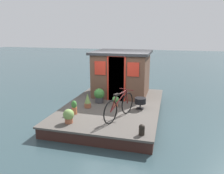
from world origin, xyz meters
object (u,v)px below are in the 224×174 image
potted_plant_fern (116,101)px  potted_plant_rosemary (88,101)px  houseboat_cabin (122,73)px  mooring_bollard (142,129)px  potted_plant_mint (69,116)px  charcoal_grill (140,101)px  bicycle (119,106)px  potted_plant_lavender (99,95)px  potted_plant_thyme (74,107)px

potted_plant_fern → potted_plant_rosemary: bearing=112.2°
houseboat_cabin → mooring_bollard: houseboat_cabin is taller
potted_plant_mint → mooring_bollard: potted_plant_mint is taller
potted_plant_mint → charcoal_grill: (1.76, -1.86, 0.05)m
bicycle → potted_plant_rosemary: 1.48m
charcoal_grill → potted_plant_lavender: bearing=79.9°
potted_plant_fern → charcoal_grill: size_ratio=0.95×
bicycle → mooring_bollard: 1.28m
bicycle → potted_plant_mint: size_ratio=3.81×
potted_plant_rosemary → potted_plant_fern: bearing=-67.8°
houseboat_cabin → potted_plant_thyme: bearing=160.4°
houseboat_cabin → potted_plant_mint: houseboat_cabin is taller
bicycle → potted_plant_rosemary: bicycle is taller
charcoal_grill → mooring_bollard: size_ratio=1.35×
houseboat_cabin → potted_plant_rosemary: 2.27m
potted_plant_mint → charcoal_grill: 2.56m
potted_plant_rosemary → charcoal_grill: potted_plant_rosemary is taller
potted_plant_thyme → potted_plant_lavender: potted_plant_lavender is taller
houseboat_cabin → potted_plant_rosemary: (-2.02, 0.78, -0.68)m
houseboat_cabin → potted_plant_lavender: (-1.39, 0.56, -0.63)m
potted_plant_mint → mooring_bollard: 2.18m
potted_plant_fern → potted_plant_rosemary: potted_plant_rosemary is taller
potted_plant_lavender → potted_plant_mint: size_ratio=1.29×
potted_plant_lavender → mooring_bollard: 2.95m
bicycle → potted_plant_rosemary: bearing=62.5°
bicycle → charcoal_grill: size_ratio=4.10×
potted_plant_thyme → mooring_bollard: (-0.92, -2.31, -0.08)m
potted_plant_lavender → houseboat_cabin: bearing=-21.9°
bicycle → potted_plant_thyme: bicycle is taller
potted_plant_lavender → potted_plant_rosemary: 0.67m
bicycle → mooring_bollard: bearing=-139.5°
potted_plant_fern → mooring_bollard: size_ratio=1.28×
bicycle → charcoal_grill: (1.02, -0.50, -0.11)m
potted_plant_mint → charcoal_grill: size_ratio=1.08×
potted_plant_fern → potted_plant_thyme: size_ratio=0.82×
bicycle → potted_plant_thyme: size_ratio=3.53×
bicycle → potted_plant_rosemary: size_ratio=3.17×
houseboat_cabin → bicycle: 2.80m
charcoal_grill → potted_plant_rosemary: bearing=100.8°
potted_plant_rosemary → mooring_bollard: size_ratio=1.75×
potted_plant_rosemary → potted_plant_mint: bearing=178.1°
potted_plant_lavender → potted_plant_rosemary: potted_plant_lavender is taller
potted_plant_fern → potted_plant_lavender: 0.74m
potted_plant_fern → potted_plant_mint: size_ratio=0.88×
potted_plant_lavender → potted_plant_fern: bearing=-110.0°
bicycle → potted_plant_lavender: (1.31, 1.08, -0.10)m
charcoal_grill → houseboat_cabin: bearing=31.5°
potted_plant_thyme → potted_plant_mint: (-0.70, -0.14, -0.00)m
potted_plant_thyme → potted_plant_lavender: bearing=-17.2°
potted_plant_mint → potted_plant_lavender: bearing=-7.6°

